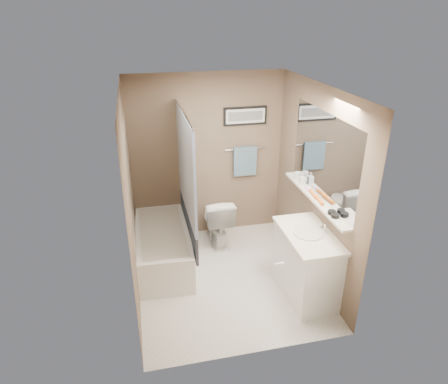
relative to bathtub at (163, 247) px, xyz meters
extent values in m
plane|color=silver|center=(0.75, -0.52, -0.25)|extent=(2.50, 2.50, 0.00)
cube|color=white|center=(0.75, -0.52, 2.13)|extent=(2.20, 2.50, 0.04)
cube|color=brown|center=(0.75, 0.71, 0.95)|extent=(2.20, 0.04, 2.40)
cube|color=brown|center=(0.75, -1.75, 0.95)|extent=(2.20, 0.04, 2.40)
cube|color=brown|center=(-0.33, -0.52, 0.95)|extent=(0.04, 2.50, 2.40)
cube|color=brown|center=(1.83, -0.52, 0.95)|extent=(0.04, 2.50, 2.40)
cube|color=#C4AF94|center=(-0.34, -0.02, 0.75)|extent=(0.02, 1.55, 2.00)
cylinder|color=silver|center=(0.35, -0.02, 1.80)|extent=(0.02, 1.55, 0.02)
cube|color=white|center=(0.35, -0.02, 1.15)|extent=(0.03, 1.45, 1.28)
cube|color=#2A384E|center=(0.35, -0.02, 0.33)|extent=(0.03, 1.45, 0.36)
cube|color=silver|center=(1.84, -0.67, 1.37)|extent=(0.02, 1.60, 1.00)
cube|color=silver|center=(1.79, -0.67, 0.85)|extent=(0.12, 1.60, 0.03)
cylinder|color=silver|center=(1.30, 0.69, 1.05)|extent=(0.60, 0.02, 0.02)
cube|color=#80A8BB|center=(1.30, 0.67, 0.87)|extent=(0.34, 0.05, 0.44)
cube|color=black|center=(1.30, 0.71, 1.53)|extent=(0.62, 0.02, 0.26)
cube|color=white|center=(1.30, 0.69, 1.53)|extent=(0.56, 0.00, 0.20)
cube|color=#595959|center=(1.30, 0.69, 1.53)|extent=(0.50, 0.00, 0.13)
cube|color=silver|center=(1.30, -1.77, 0.75)|extent=(0.80, 0.02, 2.00)
cylinder|color=silver|center=(0.97, -1.71, 0.75)|extent=(0.10, 0.02, 0.02)
cube|color=white|center=(0.00, 0.00, 0.00)|extent=(0.76, 1.53, 0.50)
cube|color=beige|center=(0.00, 0.00, 0.25)|extent=(0.56, 1.36, 0.02)
imported|color=white|center=(0.82, 0.39, 0.11)|extent=(0.41, 0.72, 0.73)
cube|color=white|center=(1.60, -1.02, 0.15)|extent=(0.53, 0.92, 0.80)
cube|color=white|center=(1.59, -1.02, 0.57)|extent=(0.54, 0.96, 0.04)
cylinder|color=silver|center=(1.58, -1.02, 0.60)|extent=(0.34, 0.34, 0.01)
cylinder|color=white|center=(1.78, -1.02, 0.64)|extent=(0.02, 0.02, 0.10)
sphere|color=silver|center=(1.78, -0.92, 0.62)|extent=(0.05, 0.05, 0.05)
cylinder|color=black|center=(1.79, -1.19, 0.89)|extent=(0.09, 0.09, 0.04)
cylinder|color=black|center=(1.79, -1.11, 0.89)|extent=(0.09, 0.09, 0.04)
cylinder|color=orange|center=(1.79, -0.81, 0.89)|extent=(0.07, 0.22, 0.04)
cylinder|color=orange|center=(1.79, -0.63, 0.89)|extent=(0.06, 0.22, 0.04)
cube|color=#CC7CA6|center=(1.79, -0.45, 0.87)|extent=(0.05, 0.16, 0.01)
cylinder|color=silver|center=(1.79, -0.13, 0.92)|extent=(0.08, 0.08, 0.10)
imported|color=#999999|center=(1.79, -0.29, 0.94)|extent=(0.07, 0.07, 0.15)
camera|label=1|loc=(-0.20, -4.60, 2.91)|focal=32.00mm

